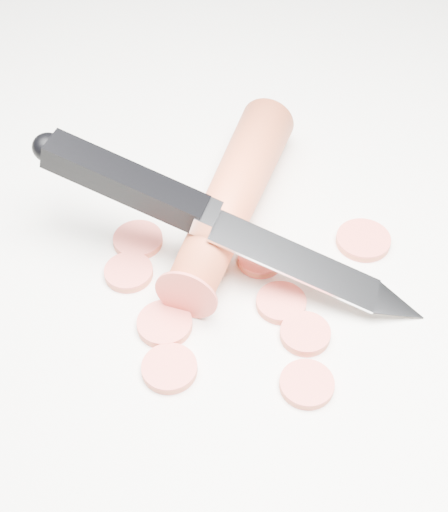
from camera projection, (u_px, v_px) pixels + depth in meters
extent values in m
plane|color=silver|center=(244.00, 245.00, 0.51)|extent=(2.40, 2.40, 0.00)
cylinder|color=#CC4B26|center=(232.00, 198.00, 0.51)|extent=(0.14, 0.18, 0.04)
cylinder|color=#DB4E42|center=(169.00, 368.00, 0.44)|extent=(0.03, 0.03, 0.01)
cylinder|color=#DB4E42|center=(281.00, 303.00, 0.47)|extent=(0.03, 0.03, 0.01)
cylinder|color=#DB4E42|center=(260.00, 259.00, 0.50)|extent=(0.03, 0.03, 0.01)
cylinder|color=#DB4E42|center=(305.00, 334.00, 0.45)|extent=(0.03, 0.03, 0.01)
cylinder|color=#DB4E42|center=(363.00, 240.00, 0.51)|extent=(0.04, 0.04, 0.01)
cylinder|color=#DB4E42|center=(129.00, 272.00, 0.49)|extent=(0.03, 0.03, 0.01)
cylinder|color=#DB4E42|center=(307.00, 384.00, 0.43)|extent=(0.03, 0.03, 0.01)
cylinder|color=#DB4E42|center=(138.00, 240.00, 0.51)|extent=(0.04, 0.04, 0.01)
cylinder|color=#DB4E42|center=(165.00, 324.00, 0.46)|extent=(0.04, 0.04, 0.01)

